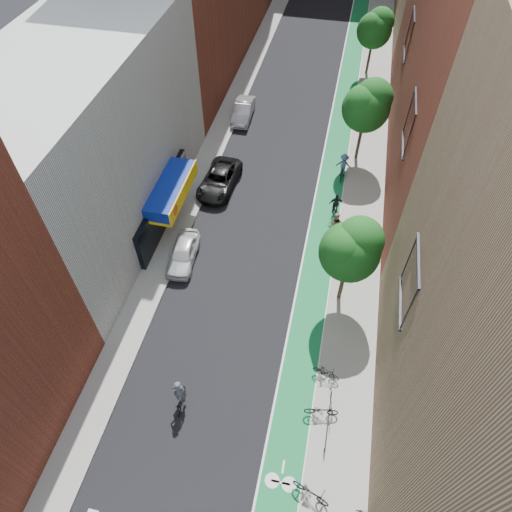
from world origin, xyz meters
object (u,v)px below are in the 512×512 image
Objects in this scene: cyclist_lane_near at (334,228)px; cyclist_lane_far at (343,168)px; cyclist_lead at (180,396)px; cyclist_lane_mid at (335,209)px; parked_car_white at (183,253)px; parked_car_black at (219,180)px; parked_car_silver at (243,111)px.

cyclist_lane_near reaches higher than cyclist_lane_far.
cyclist_lane_mid is at bearing -118.50° from cyclist_lead.
parked_car_white is 11.06m from cyclist_lane_mid.
parked_car_white is 0.79× the size of parked_car_black.
parked_car_silver is at bearing 96.14° from parked_car_black.
cyclist_lane_near is (9.30, 4.06, 0.31)m from parked_car_white.
cyclist_lane_mid is (6.28, 15.41, -0.06)m from cyclist_lead.
parked_car_silver is 1.91× the size of cyclist_lead.
cyclist_lead reaches higher than cyclist_lane_mid.
parked_car_white is 14.08m from cyclist_lane_far.
parked_car_silver is 2.04× the size of cyclist_lane_far.
cyclist_lane_near reaches higher than parked_car_white.
cyclist_lane_near is at bearing -17.11° from parked_car_black.
cyclist_lane_near is 6.50m from cyclist_lane_far.
cyclist_lane_far is at bearing -93.25° from cyclist_lane_near.
cyclist_lane_mid reaches higher than parked_car_white.
parked_car_white is at bearing 52.15° from cyclist_lane_far.
cyclist_lane_near is 1.10× the size of cyclist_lane_mid.
parked_car_silver is 26.26m from cyclist_lead.
cyclist_lane_mid is (9.19, 6.15, 0.06)m from parked_car_white.
parked_car_black is 9.55m from cyclist_lane_near.
parked_car_silver is (-0.38, 9.37, 0.00)m from parked_car_black.
cyclist_lead reaches higher than parked_car_white.
cyclist_lane_far is (9.30, -6.27, 0.23)m from parked_car_silver.
parked_car_black reaches higher than parked_car_white.
cyclist_lane_near is 1.06× the size of cyclist_lane_far.
cyclist_lane_far reaches higher than parked_car_black.
cyclist_lead is (2.91, -9.26, 0.12)m from parked_car_white.
parked_car_white is 1.78× the size of cyclist_lead.
cyclist_lane_mid is at bearing -51.51° from parked_car_silver.
parked_car_white is 16.84m from parked_car_silver.
cyclist_lead is 1.01× the size of cyclist_lane_near.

